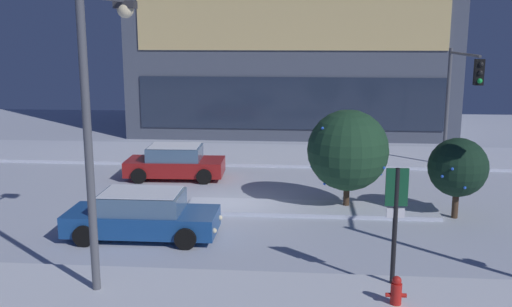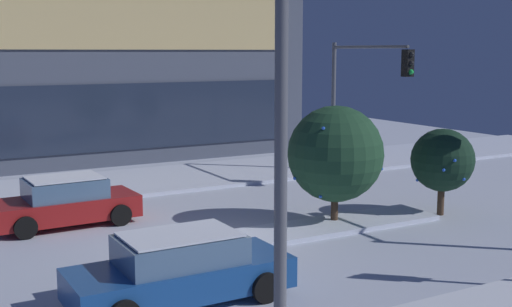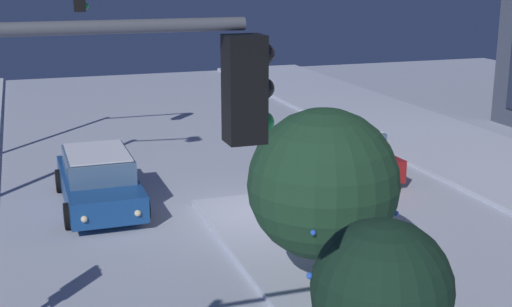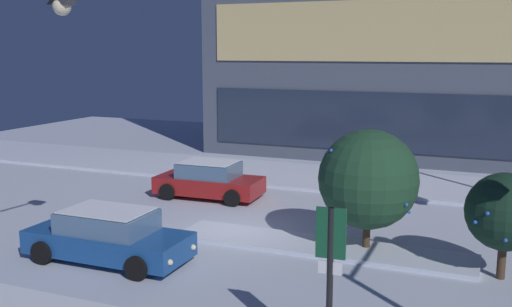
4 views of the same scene
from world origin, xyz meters
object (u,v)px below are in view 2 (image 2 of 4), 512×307
object	(u,v)px
car_far	(65,202)
car_near	(180,269)
decorated_tree_median	(335,154)
traffic_light_corner_far_right	(364,83)
decorated_tree_left_of_median	(443,160)
street_lamp_arched	(262,82)

from	to	relation	value
car_far	car_near	bearing A→B (deg)	92.75
car_near	decorated_tree_median	xyz separation A→B (m)	(6.59, 3.56, 1.48)
traffic_light_corner_far_right	car_far	bearing A→B (deg)	-84.35
car_near	decorated_tree_median	world-z (taller)	decorated_tree_median
car_near	traffic_light_corner_far_right	xyz separation A→B (m)	(11.70, 8.71, 3.27)
car_near	decorated_tree_left_of_median	xyz separation A→B (m)	(10.28, 2.82, 1.09)
traffic_light_corner_far_right	street_lamp_arched	bearing A→B (deg)	-44.01
car_near	street_lamp_arched	world-z (taller)	street_lamp_arched
street_lamp_arched	decorated_tree_left_of_median	xyz separation A→B (m)	(10.21, 6.15, -2.98)
traffic_light_corner_far_right	decorated_tree_left_of_median	bearing A→B (deg)	-13.58
car_far	traffic_light_corner_far_right	world-z (taller)	traffic_light_corner_far_right
car_far	street_lamp_arched	distance (m)	11.58
decorated_tree_left_of_median	street_lamp_arched	bearing A→B (deg)	-148.93
decorated_tree_median	decorated_tree_left_of_median	world-z (taller)	decorated_tree_median
car_near	street_lamp_arched	bearing A→B (deg)	-89.13
car_near	decorated_tree_left_of_median	world-z (taller)	decorated_tree_left_of_median
car_far	decorated_tree_median	distance (m)	8.35
traffic_light_corner_far_right	decorated_tree_left_of_median	xyz separation A→B (m)	(-1.42, -5.89, -2.18)
traffic_light_corner_far_right	decorated_tree_median	distance (m)	7.48
car_far	street_lamp_arched	xyz separation A→B (m)	(0.70, -10.82, 4.06)
street_lamp_arched	decorated_tree_median	distance (m)	9.83
car_near	car_far	xyz separation A→B (m)	(-0.63, 7.49, -0.00)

